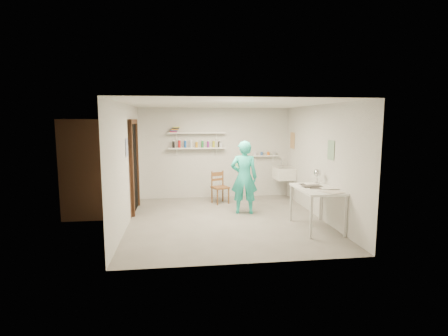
{
  "coord_description": "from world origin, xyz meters",
  "views": [
    {
      "loc": [
        -0.96,
        -7.04,
        2.09
      ],
      "look_at": [
        0.0,
        0.4,
        1.05
      ],
      "focal_mm": 28.0,
      "sensor_mm": 36.0,
      "label": 1
    }
  ],
  "objects": [
    {
      "name": "wall_left",
      "position": [
        -2.01,
        0.0,
        1.2
      ],
      "size": [
        0.02,
        4.5,
        2.4
      ],
      "primitive_type": "cube",
      "color": "silver",
      "rests_on": "ground"
    },
    {
      "name": "ledge_shelf",
      "position": [
        1.35,
        2.17,
        1.12
      ],
      "size": [
        0.7,
        0.14,
        0.03
      ],
      "primitive_type": "cube",
      "color": "white",
      "rests_on": "wall_back"
    },
    {
      "name": "shelf_upper",
      "position": [
        -0.5,
        2.13,
        1.75
      ],
      "size": [
        1.5,
        0.22,
        0.03
      ],
      "primitive_type": "cube",
      "color": "white",
      "rests_on": "wall_back"
    },
    {
      "name": "wall_back",
      "position": [
        0.0,
        2.26,
        1.2
      ],
      "size": [
        4.0,
        0.02,
        2.4
      ],
      "primitive_type": "cube",
      "color": "silver",
      "rests_on": "ground"
    },
    {
      "name": "poster_left",
      "position": [
        -1.99,
        0.05,
        1.55
      ],
      "size": [
        0.01,
        0.28,
        0.36
      ],
      "primitive_type": "cube",
      "color": "#334C7F",
      "rests_on": "wall_left"
    },
    {
      "name": "wall_front",
      "position": [
        0.0,
        -2.26,
        1.2
      ],
      "size": [
        4.0,
        0.02,
        2.4
      ],
      "primitive_type": "cube",
      "color": "silver",
      "rests_on": "ground"
    },
    {
      "name": "wall_clock",
      "position": [
        0.42,
        0.72,
        1.09
      ],
      "size": [
        0.3,
        0.09,
        0.29
      ],
      "primitive_type": "cylinder",
      "rotation": [
        1.57,
        0.0,
        -0.19
      ],
      "color": "#C6C287",
      "rests_on": "man"
    },
    {
      "name": "ceiling",
      "position": [
        0.0,
        0.0,
        2.41
      ],
      "size": [
        4.0,
        4.5,
        0.02
      ],
      "primitive_type": "cube",
      "color": "silver",
      "rests_on": "wall_back"
    },
    {
      "name": "floor",
      "position": [
        0.0,
        0.0,
        -0.01
      ],
      "size": [
        4.0,
        4.5,
        0.02
      ],
      "primitive_type": "cube",
      "color": "slate",
      "rests_on": "ground"
    },
    {
      "name": "work_table",
      "position": [
        1.64,
        -0.78,
        0.4
      ],
      "size": [
        0.72,
        1.19,
        0.8
      ],
      "primitive_type": "cube",
      "color": "white",
      "rests_on": "ground"
    },
    {
      "name": "poster_right_a",
      "position": [
        1.99,
        1.8,
        1.55
      ],
      "size": [
        0.01,
        0.34,
        0.42
      ],
      "primitive_type": "cube",
      "color": "#995933",
      "rests_on": "wall_right"
    },
    {
      "name": "corridor_box",
      "position": [
        -2.7,
        1.05,
        1.05
      ],
      "size": [
        1.4,
        1.5,
        2.1
      ],
      "primitive_type": "cube",
      "color": "brown",
      "rests_on": "ground"
    },
    {
      "name": "wall_right",
      "position": [
        2.01,
        0.0,
        1.2
      ],
      "size": [
        0.02,
        4.5,
        2.4
      ],
      "primitive_type": "cube",
      "color": "silver",
      "rests_on": "ground"
    },
    {
      "name": "book_stack",
      "position": [
        -1.06,
        2.13,
        1.83
      ],
      "size": [
        0.26,
        0.14,
        0.14
      ],
      "color": "red",
      "rests_on": "shelf_upper"
    },
    {
      "name": "doorway_recess",
      "position": [
        -1.99,
        1.05,
        1.0
      ],
      "size": [
        0.02,
        0.9,
        2.0
      ],
      "primitive_type": "cube",
      "color": "black",
      "rests_on": "wall_left"
    },
    {
      "name": "shelf_lower",
      "position": [
        -0.5,
        2.13,
        1.35
      ],
      "size": [
        1.5,
        0.22,
        0.03
      ],
      "primitive_type": "cube",
      "color": "white",
      "rests_on": "wall_back"
    },
    {
      "name": "door_jamb_near",
      "position": [
        -1.97,
        0.55,
        1.0
      ],
      "size": [
        0.06,
        0.1,
        2.0
      ],
      "primitive_type": "cube",
      "color": "brown",
      "rests_on": "ground"
    },
    {
      "name": "door_lintel",
      "position": [
        -1.97,
        1.05,
        2.05
      ],
      "size": [
        0.06,
        1.05,
        0.1
      ],
      "primitive_type": "cube",
      "color": "brown",
      "rests_on": "wall_left"
    },
    {
      "name": "man",
      "position": [
        0.46,
        0.5,
        0.82
      ],
      "size": [
        0.66,
        0.49,
        1.63
      ],
      "primitive_type": "imported",
      "rotation": [
        0.0,
        0.0,
        2.96
      ],
      "color": "#28C9B3",
      "rests_on": "ground"
    },
    {
      "name": "desk_lamp",
      "position": [
        1.84,
        -0.3,
        1.02
      ],
      "size": [
        0.15,
        0.15,
        0.15
      ],
      "primitive_type": "sphere",
      "color": "silver",
      "rests_on": "work_table"
    },
    {
      "name": "ledge_pots",
      "position": [
        1.35,
        2.17,
        1.18
      ],
      "size": [
        0.48,
        0.07,
        0.09
      ],
      "color": "silver",
      "rests_on": "ledge_shelf"
    },
    {
      "name": "door_jamb_far",
      "position": [
        -1.97,
        1.55,
        1.0
      ],
      "size": [
        0.06,
        0.1,
        2.0
      ],
      "primitive_type": "cube",
      "color": "brown",
      "rests_on": "ground"
    },
    {
      "name": "poster_right_b",
      "position": [
        1.99,
        -0.55,
        1.5
      ],
      "size": [
        0.01,
        0.3,
        0.38
      ],
      "primitive_type": "cube",
      "color": "#3F724C",
      "rests_on": "wall_right"
    },
    {
      "name": "belfast_sink",
      "position": [
        1.75,
        1.7,
        0.7
      ],
      "size": [
        0.48,
        0.6,
        0.3
      ],
      "primitive_type": "cube",
      "color": "white",
      "rests_on": "wall_right"
    },
    {
      "name": "wooden_chair",
      "position": [
        0.05,
        1.51,
        0.4
      ],
      "size": [
        0.48,
        0.47,
        0.81
      ],
      "primitive_type": "cube",
      "rotation": [
        0.0,
        0.0,
        0.38
      ],
      "color": "brown",
      "rests_on": "ground"
    },
    {
      "name": "papers",
      "position": [
        1.64,
        -0.78,
        0.81
      ],
      "size": [
        0.3,
        0.22,
        0.03
      ],
      "color": "silver",
      "rests_on": "work_table"
    },
    {
      "name": "spray_cans",
      "position": [
        -0.5,
        2.13,
        1.45
      ],
      "size": [
        1.31,
        0.06,
        0.17
      ],
      "color": "black",
      "rests_on": "shelf_lower"
    }
  ]
}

